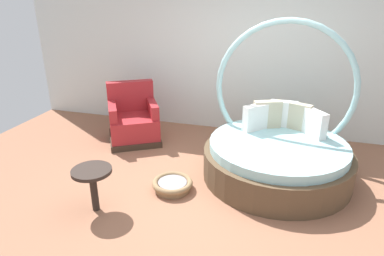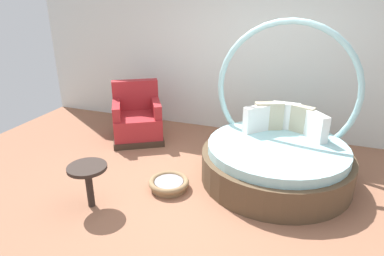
{
  "view_description": "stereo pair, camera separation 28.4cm",
  "coord_description": "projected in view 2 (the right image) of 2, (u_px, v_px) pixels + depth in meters",
  "views": [
    {
      "loc": [
        0.75,
        -3.43,
        2.32
      ],
      "look_at": [
        -0.47,
        0.75,
        0.55
      ],
      "focal_mm": 31.57,
      "sensor_mm": 36.0,
      "label": 1
    },
    {
      "loc": [
        1.02,
        -3.34,
        2.32
      ],
      "look_at": [
        -0.47,
        0.75,
        0.55
      ],
      "focal_mm": 31.57,
      "sensor_mm": 36.0,
      "label": 2
    }
  ],
  "objects": [
    {
      "name": "ground_plane",
      "position": [
        207.0,
        197.0,
        4.11
      ],
      "size": [
        8.0,
        8.0,
        0.02
      ],
      "primitive_type": "cube",
      "color": "#936047"
    },
    {
      "name": "back_wall",
      "position": [
        251.0,
        44.0,
        5.51
      ],
      "size": [
        8.0,
        0.12,
        3.04
      ],
      "primitive_type": "cube",
      "color": "silver",
      "rests_on": "ground_plane"
    },
    {
      "name": "round_daybed",
      "position": [
        277.0,
        151.0,
        4.42
      ],
      "size": [
        1.93,
        1.93,
        2.02
      ],
      "color": "brown",
      "rests_on": "ground_plane"
    },
    {
      "name": "red_armchair",
      "position": [
        137.0,
        120.0,
        5.62
      ],
      "size": [
        1.09,
        1.09,
        0.94
      ],
      "color": "#38281E",
      "rests_on": "ground_plane"
    },
    {
      "name": "pet_basket",
      "position": [
        169.0,
        184.0,
        4.24
      ],
      "size": [
        0.51,
        0.51,
        0.13
      ],
      "color": "#8E704C",
      "rests_on": "ground_plane"
    },
    {
      "name": "side_table",
      "position": [
        88.0,
        173.0,
        3.77
      ],
      "size": [
        0.44,
        0.44,
        0.52
      ],
      "color": "#2D231E",
      "rests_on": "ground_plane"
    }
  ]
}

